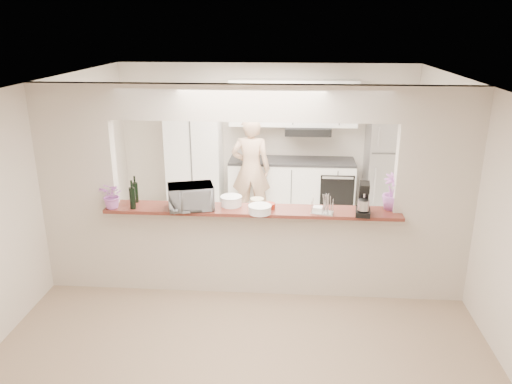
# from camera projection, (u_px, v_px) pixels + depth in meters

# --- Properties ---
(floor) EXTENTS (6.00, 6.00, 0.00)m
(floor) POSITION_uv_depth(u_px,v_px,m) (253.00, 290.00, 6.15)
(floor) COLOR #9F876B
(floor) RESTS_ON ground
(tile_overlay) EXTENTS (5.00, 2.90, 0.01)m
(tile_overlay) POSITION_uv_depth(u_px,v_px,m) (261.00, 238.00, 7.61)
(tile_overlay) COLOR silver
(tile_overlay) RESTS_ON floor
(partition) EXTENTS (5.00, 0.15, 2.50)m
(partition) POSITION_uv_depth(u_px,v_px,m) (252.00, 175.00, 5.67)
(partition) COLOR beige
(partition) RESTS_ON floor
(bar_counter) EXTENTS (3.40, 0.38, 1.09)m
(bar_counter) POSITION_uv_depth(u_px,v_px,m) (252.00, 247.00, 5.96)
(bar_counter) COLOR beige
(bar_counter) RESTS_ON floor
(kitchen_cabinets) EXTENTS (3.15, 0.62, 2.25)m
(kitchen_cabinets) POSITION_uv_depth(u_px,v_px,m) (254.00, 157.00, 8.42)
(kitchen_cabinets) COLOR white
(kitchen_cabinets) RESTS_ON floor
(refrigerator) EXTENTS (0.75, 0.70, 1.70)m
(refrigerator) POSITION_uv_depth(u_px,v_px,m) (389.00, 168.00, 8.24)
(refrigerator) COLOR #9C9CA0
(refrigerator) RESTS_ON floor
(flower_left) EXTENTS (0.35, 0.33, 0.31)m
(flower_left) POSITION_uv_depth(u_px,v_px,m) (112.00, 195.00, 5.72)
(flower_left) COLOR #C568AE
(flower_left) RESTS_ON bar_counter
(wine_bottle_a) EXTENTS (0.07, 0.07, 0.34)m
(wine_bottle_a) POSITION_uv_depth(u_px,v_px,m) (132.00, 198.00, 5.71)
(wine_bottle_a) COLOR black
(wine_bottle_a) RESTS_ON bar_counter
(wine_bottle_b) EXTENTS (0.06, 0.06, 0.32)m
(wine_bottle_b) POSITION_uv_depth(u_px,v_px,m) (135.00, 192.00, 5.92)
(wine_bottle_b) COLOR black
(wine_bottle_b) RESTS_ON bar_counter
(toaster_oven) EXTENTS (0.59, 0.47, 0.28)m
(toaster_oven) POSITION_uv_depth(u_px,v_px,m) (191.00, 197.00, 5.71)
(toaster_oven) COLOR #9F9FA4
(toaster_oven) RESTS_ON bar_counter
(serving_bowls) EXTENTS (0.30, 0.30, 0.21)m
(serving_bowls) POSITION_uv_depth(u_px,v_px,m) (193.00, 195.00, 5.86)
(serving_bowls) COLOR white
(serving_bowls) RESTS_ON bar_counter
(plate_stack_a) EXTENTS (0.25, 0.25, 0.12)m
(plate_stack_a) POSITION_uv_depth(u_px,v_px,m) (231.00, 201.00, 5.83)
(plate_stack_a) COLOR white
(plate_stack_a) RESTS_ON bar_counter
(plate_stack_b) EXTENTS (0.26, 0.26, 0.09)m
(plate_stack_b) POSITION_uv_depth(u_px,v_px,m) (260.00, 209.00, 5.60)
(plate_stack_b) COLOR white
(plate_stack_b) RESTS_ON bar_counter
(red_bowl) EXTENTS (0.13, 0.13, 0.06)m
(red_bowl) POSITION_uv_depth(u_px,v_px,m) (269.00, 206.00, 5.75)
(red_bowl) COLOR maroon
(red_bowl) RESTS_ON bar_counter
(tan_bowl) EXTENTS (0.16, 0.16, 0.08)m
(tan_bowl) POSITION_uv_depth(u_px,v_px,m) (257.00, 202.00, 5.86)
(tan_bowl) COLOR #C4B58A
(tan_bowl) RESTS_ON bar_counter
(utensil_caddy) EXTENTS (0.26, 0.18, 0.23)m
(utensil_caddy) POSITION_uv_depth(u_px,v_px,m) (322.00, 205.00, 5.57)
(utensil_caddy) COLOR silver
(utensil_caddy) RESTS_ON bar_counter
(stand_mixer) EXTENTS (0.19, 0.27, 0.37)m
(stand_mixer) POSITION_uv_depth(u_px,v_px,m) (364.00, 200.00, 5.53)
(stand_mixer) COLOR black
(stand_mixer) RESTS_ON bar_counter
(flower_right) EXTENTS (0.27, 0.27, 0.42)m
(flower_right) POSITION_uv_depth(u_px,v_px,m) (393.00, 192.00, 5.67)
(flower_right) COLOR #BA6BC7
(flower_right) RESTS_ON bar_counter
(person) EXTENTS (0.64, 0.43, 1.74)m
(person) POSITION_uv_depth(u_px,v_px,m) (251.00, 170.00, 8.06)
(person) COLOR #D6AC8B
(person) RESTS_ON floor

